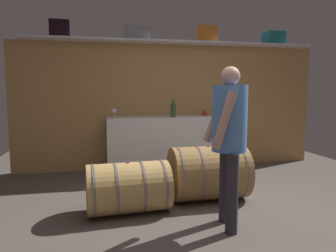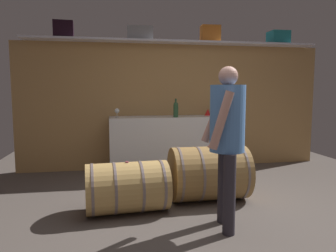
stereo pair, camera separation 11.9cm
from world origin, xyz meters
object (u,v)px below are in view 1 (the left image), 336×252
Objects in this scene: toolcase_black at (60,29)px; wine_barrel_near at (208,173)px; wine_glass at (114,111)px; toolcase_teal at (273,38)px; wine_barrel_far at (128,188)px; toolcase_orange at (207,34)px; winemaker_pouring at (229,130)px; work_cabinet at (165,144)px; wine_bottle_green at (173,109)px; red_funnel at (204,112)px; toolcase_grey at (137,33)px.

toolcase_black is 0.32× the size of wine_barrel_near.
toolcase_black is 1.52m from wine_glass.
toolcase_teal reaches higher than wine_barrel_far.
toolcase_orange is 0.98× the size of toolcase_teal.
toolcase_orange is 2.15× the size of wine_glass.
wine_barrel_far is (0.08, -1.62, -0.74)m from wine_glass.
toolcase_orange is 0.20× the size of winemaker_pouring.
work_cabinet is 0.62m from wine_bottle_green.
toolcase_orange reaches higher than red_funnel.
work_cabinet is at bearing -10.67° from toolcase_black.
toolcase_black is at bearing 161.74° from wine_glass.
wine_barrel_near is at bearing -137.16° from toolcase_teal.
winemaker_pouring reaches higher than wine_glass.
toolcase_teal reaches higher than wine_glass.
winemaker_pouring is (0.60, -2.46, -1.31)m from toolcase_grey.
toolcase_teal is 3.34m from winemaker_pouring.
work_cabinet is at bearing -169.97° from red_funnel.
toolcase_orange reaches higher than toolcase_black.
red_funnel is (-0.04, -0.05, -1.32)m from toolcase_orange.
toolcase_teal is 1.83m from red_funnel.
work_cabinet is (-2.00, -0.18, -1.81)m from toolcase_teal.
toolcase_teal is 2.70m from work_cabinet.
wine_barrel_near is (-0.51, -1.64, -1.96)m from toolcase_orange.
toolcase_black reaches higher than toolcase_teal.
wine_glass is at bearing 88.36° from wine_barrel_far.
wine_bottle_green is at bearing -149.41° from toolcase_orange.
work_cabinet is at bearing -18.72° from toolcase_grey.
toolcase_orange is at bearing 9.46° from wine_glass.
wine_bottle_green is at bearing -169.81° from toolcase_teal.
wine_barrel_near is at bearing -51.97° from wine_glass.
toolcase_orange is 1.99m from work_cabinet.
toolcase_black is 2.69m from red_funnel.
wine_barrel_far is at bearing -145.87° from toolcase_teal.
wine_bottle_green is 0.93m from wine_glass.
toolcase_orange is at bearing 13.03° from work_cabinet.
winemaker_pouring is (-0.55, -2.41, -0.01)m from red_funnel.
wine_glass reaches higher than wine_barrel_near.
toolcase_grey is 0.45× the size of wine_barrel_near.
wine_bottle_green is (0.53, -0.35, -1.22)m from toolcase_grey.
toolcase_grey reaches higher than wine_bottle_green.
toolcase_orange reaches higher than wine_bottle_green.
work_cabinet is 1.49m from wine_barrel_near.
toolcase_grey is at bearing 157.97° from work_cabinet.
toolcase_orange is (2.39, 0.00, 0.01)m from toolcase_black.
wine_barrel_near is at bearing -106.44° from red_funnel.
toolcase_orange is at bearing 27.94° from wine_bottle_green.
toolcase_grey is 2.85m from winemaker_pouring.
wine_glass is (-0.40, -0.26, -1.25)m from toolcase_grey.
work_cabinet is 6.41× the size of wine_bottle_green.
work_cabinet is 2.34m from winemaker_pouring.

